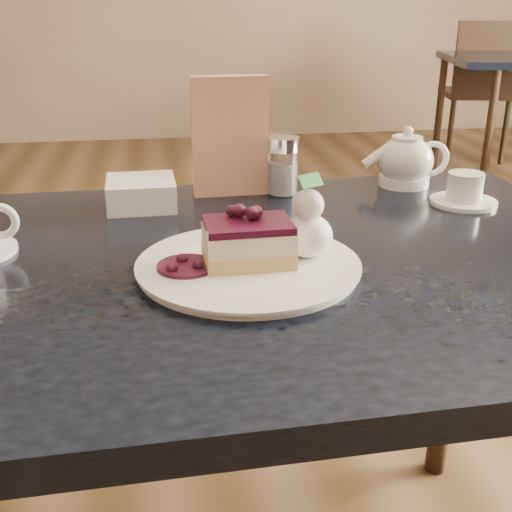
{
  "coord_description": "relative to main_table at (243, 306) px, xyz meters",
  "views": [
    {
      "loc": [
        0.02,
        -0.59,
        1.13
      ],
      "look_at": [
        0.14,
        0.17,
        0.82
      ],
      "focal_mm": 45.0,
      "sensor_mm": 36.0,
      "label": 1
    }
  ],
  "objects": [
    {
      "name": "whipped_cream",
      "position": [
        0.09,
        -0.04,
        0.12
      ],
      "size": [
        0.07,
        0.07,
        0.06
      ],
      "color": "white",
      "rests_on": "dessert_plate"
    },
    {
      "name": "napkin_stack",
      "position": [
        -0.15,
        0.28,
        0.11
      ],
      "size": [
        0.13,
        0.13,
        0.05
      ],
      "primitive_type": "cube",
      "rotation": [
        0.0,
        0.0,
        0.03
      ],
      "color": "white",
      "rests_on": "main_table"
    },
    {
      "name": "berry_sauce",
      "position": [
        -0.09,
        -0.06,
        0.1
      ],
      "size": [
        0.08,
        0.08,
        0.01
      ],
      "primitive_type": "cylinder",
      "color": "#3F0D27",
      "rests_on": "dessert_plate"
    },
    {
      "name": "main_table",
      "position": [
        0.0,
        0.0,
        0.0
      ],
      "size": [
        1.26,
        0.86,
        0.77
      ],
      "rotation": [
        0.0,
        0.0,
        0.03
      ],
      "color": "black",
      "rests_on": "ground"
    },
    {
      "name": "dessert_plate",
      "position": [
        0.0,
        -0.05,
        0.09
      ],
      "size": [
        0.31,
        0.31,
        0.01
      ],
      "primitive_type": "cylinder",
      "color": "white",
      "rests_on": "main_table"
    },
    {
      "name": "sugar_shaker",
      "position": [
        0.12,
        0.31,
        0.14
      ],
      "size": [
        0.06,
        0.06,
        0.11
      ],
      "color": "white",
      "rests_on": "main_table"
    },
    {
      "name": "cheesecake_slice",
      "position": [
        0.0,
        -0.05,
        0.12
      ],
      "size": [
        0.13,
        0.09,
        0.06
      ],
      "rotation": [
        0.0,
        0.0,
        0.03
      ],
      "color": "#E3C87B",
      "rests_on": "dessert_plate"
    },
    {
      "name": "tea_set",
      "position": [
        0.39,
        0.31,
        0.13
      ],
      "size": [
        0.23,
        0.26,
        0.11
      ],
      "color": "white",
      "rests_on": "main_table"
    },
    {
      "name": "menu_card",
      "position": [
        0.02,
        0.33,
        0.19
      ],
      "size": [
        0.14,
        0.03,
        0.23
      ],
      "primitive_type": "cube",
      "rotation": [
        0.0,
        0.0,
        0.03
      ],
      "color": "beige",
      "rests_on": "main_table"
    }
  ]
}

